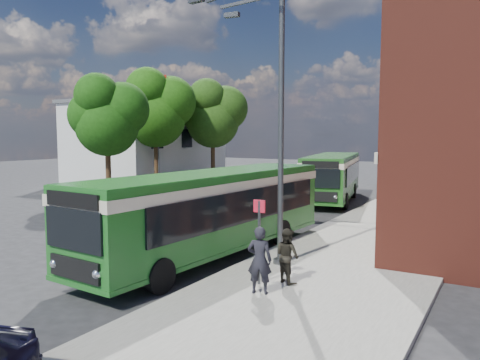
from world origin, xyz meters
The scene contains 14 objects.
ground centered at (0.00, 0.00, 0.00)m, with size 120.00×120.00×0.00m, color #252527.
pavement centered at (7.00, 8.00, 0.07)m, with size 6.00×48.00×0.15m, color gray.
kerb_line centered at (3.95, 8.00, 0.01)m, with size 0.12×48.00×0.01m, color beige.
white_building centered at (-18.00, 18.00, 3.66)m, with size 9.40×13.40×7.30m.
flagpole centered at (-12.45, 13.00, 4.94)m, with size 0.95×0.10×9.00m.
street_lamp centered at (4.84, -2.00, 4.79)m, with size 2.96×2.38×9.00m.
bus_stop_sign centered at (5.60, -4.20, 1.51)m, with size 0.35×0.08×2.52m.
bus_front centered at (2.55, -1.96, 1.83)m, with size 3.31×11.71×3.02m.
bus_rear centered at (1.54, 13.55, 1.83)m, with size 4.54×10.46×3.02m.
pedestrian_a centered at (5.97, -4.88, 1.04)m, with size 0.65×0.43×1.79m, color black.
pedestrian_b centered at (6.23, -3.67, 0.92)m, with size 0.75×0.59×1.55m, color black.
tree_left centered at (-11.68, 6.89, 5.62)m, with size 4.91×4.66×8.28m.
tree_mid centered at (-12.85, 13.17, 6.44)m, with size 5.62×5.34×9.49m.
tree_right centered at (-11.07, 18.61, 6.18)m, with size 5.39×5.13×9.10m.
Camera 1 is at (11.58, -15.50, 4.32)m, focal length 35.00 mm.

